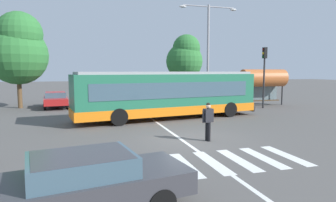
{
  "coord_description": "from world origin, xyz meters",
  "views": [
    {
      "loc": [
        -4.6,
        -12.18,
        3.11
      ],
      "look_at": [
        0.27,
        4.59,
        1.3
      ],
      "focal_mm": 31.1,
      "sensor_mm": 36.0,
      "label": 1
    }
  ],
  "objects": [
    {
      "name": "foreground_sedan",
      "position": [
        -4.63,
        -5.88,
        0.77
      ],
      "size": [
        4.75,
        2.56,
        1.35
      ],
      "color": "black",
      "rests_on": "ground_plane"
    },
    {
      "name": "city_transit_bus",
      "position": [
        0.68,
        5.99,
        1.59
      ],
      "size": [
        12.53,
        4.39,
        3.06
      ],
      "color": "black",
      "rests_on": "ground_plane"
    },
    {
      "name": "traffic_light_far_corner",
      "position": [
        9.81,
        8.86,
        3.36
      ],
      "size": [
        0.33,
        0.32,
        5.04
      ],
      "color": "#28282B",
      "rests_on": "ground_plane"
    },
    {
      "name": "background_tree_left",
      "position": [
        -9.7,
        14.5,
        4.89
      ],
      "size": [
        4.84,
        4.84,
        7.9
      ],
      "color": "brown",
      "rests_on": "ground_plane"
    },
    {
      "name": "parked_car_blue",
      "position": [
        6.61,
        13.74,
        0.77
      ],
      "size": [
        1.99,
        4.56,
        1.35
      ],
      "color": "black",
      "rests_on": "ground_plane"
    },
    {
      "name": "pedestrian_crossing_street",
      "position": [
        0.65,
        -0.45,
        0.97
      ],
      "size": [
        0.57,
        0.32,
        1.72
      ],
      "color": "black",
      "rests_on": "ground_plane"
    },
    {
      "name": "crosswalk_painted_stripes",
      "position": [
        -0.45,
        -3.33,
        0.0
      ],
      "size": [
        6.4,
        2.63,
        0.01
      ],
      "color": "silver",
      "rests_on": "ground_plane"
    },
    {
      "name": "parked_car_champagne",
      "position": [
        -1.51,
        13.45,
        0.77
      ],
      "size": [
        2.19,
        4.64,
        1.35
      ],
      "color": "black",
      "rests_on": "ground_plane"
    },
    {
      "name": "lane_center_line",
      "position": [
        -0.4,
        2.0,
        0.0
      ],
      "size": [
        0.16,
        24.0,
        0.01
      ],
      "primitive_type": "cube",
      "color": "silver",
      "rests_on": "ground_plane"
    },
    {
      "name": "twin_arm_street_lamp",
      "position": [
        5.65,
        10.91,
        5.38
      ],
      "size": [
        5.18,
        0.32,
        8.63
      ],
      "color": "#939399",
      "rests_on": "ground_plane"
    },
    {
      "name": "parked_car_white",
      "position": [
        1.3,
        13.32,
        0.77
      ],
      "size": [
        2.19,
        4.64,
        1.35
      ],
      "color": "black",
      "rests_on": "ground_plane"
    },
    {
      "name": "parked_car_red",
      "position": [
        -6.94,
        13.99,
        0.77
      ],
      "size": [
        2.3,
        4.67,
        1.35
      ],
      "color": "black",
      "rests_on": "ground_plane"
    },
    {
      "name": "background_tree_right",
      "position": [
        7.22,
        21.23,
        4.71
      ],
      "size": [
        4.41,
        4.41,
        7.46
      ],
      "color": "brown",
      "rests_on": "ground_plane"
    },
    {
      "name": "parked_car_teal",
      "position": [
        -4.17,
        13.69,
        0.77
      ],
      "size": [
        2.23,
        4.65,
        1.35
      ],
      "color": "black",
      "rests_on": "ground_plane"
    },
    {
      "name": "ground_plane",
      "position": [
        0.0,
        0.0,
        0.0
      ],
      "size": [
        160.0,
        160.0,
        0.0
      ],
      "primitive_type": "plane",
      "color": "#514F4C"
    },
    {
      "name": "bus_stop_shelter",
      "position": [
        10.88,
        10.52,
        2.42
      ],
      "size": [
        4.19,
        1.54,
        3.25
      ],
      "color": "#28282B",
      "rests_on": "ground_plane"
    },
    {
      "name": "parked_car_silver",
      "position": [
        4.13,
        13.85,
        0.77
      ],
      "size": [
        2.02,
        4.58,
        1.35
      ],
      "color": "black",
      "rests_on": "ground_plane"
    }
  ]
}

